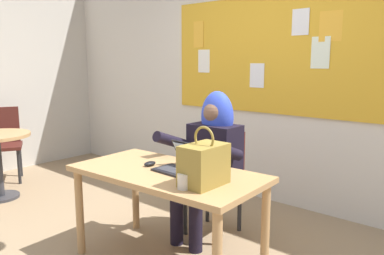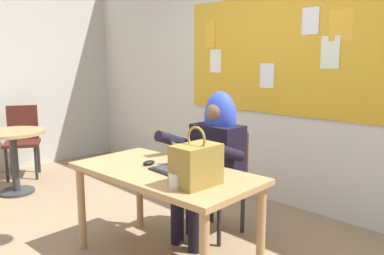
{
  "view_description": "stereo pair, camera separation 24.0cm",
  "coord_description": "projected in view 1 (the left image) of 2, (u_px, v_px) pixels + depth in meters",
  "views": [
    {
      "loc": [
        2.03,
        -1.8,
        1.48
      ],
      "look_at": [
        0.12,
        0.41,
        0.98
      ],
      "focal_mm": 36.02,
      "sensor_mm": 36.0,
      "label": 1
    },
    {
      "loc": [
        2.21,
        -1.63,
        1.48
      ],
      "look_at": [
        0.12,
        0.41,
        0.98
      ],
      "focal_mm": 36.02,
      "sensor_mm": 36.0,
      "label": 2
    }
  ],
  "objects": [
    {
      "name": "desk_main",
      "position": [
        167.0,
        183.0,
        2.76
      ],
      "size": [
        1.44,
        0.78,
        0.71
      ],
      "rotation": [
        0.0,
        0.0,
        0.05
      ],
      "color": "tan",
      "rests_on": "ground"
    },
    {
      "name": "coffee_mug",
      "position": [
        184.0,
        181.0,
        2.35
      ],
      "size": [
        0.08,
        0.08,
        0.09
      ],
      "primitive_type": "cylinder",
      "color": "silver",
      "rests_on": "desk_main"
    },
    {
      "name": "computer_mouse",
      "position": [
        150.0,
        164.0,
        2.87
      ],
      "size": [
        0.06,
        0.1,
        0.03
      ],
      "primitive_type": "ellipsoid",
      "rotation": [
        0.0,
        0.0,
        -0.01
      ],
      "color": "black",
      "rests_on": "desk_main"
    },
    {
      "name": "laptop",
      "position": [
        181.0,
        164.0,
        2.76
      ],
      "size": [
        0.32,
        0.32,
        0.2
      ],
      "rotation": [
        0.0,
        0.0,
        -0.05
      ],
      "color": "black",
      "rests_on": "desk_main"
    },
    {
      "name": "wall_back_bulletin",
      "position": [
        271.0,
        66.0,
        4.0
      ],
      "size": [
        6.58,
        1.89,
        2.86
      ],
      "color": "silver",
      "rests_on": "ground"
    },
    {
      "name": "handbag",
      "position": [
        204.0,
        164.0,
        2.41
      ],
      "size": [
        0.2,
        0.3,
        0.38
      ],
      "rotation": [
        0.0,
        0.0,
        -0.11
      ],
      "color": "olive",
      "rests_on": "desk_main"
    },
    {
      "name": "chair_at_desk",
      "position": [
        218.0,
        176.0,
        3.37
      ],
      "size": [
        0.45,
        0.45,
        0.89
      ],
      "rotation": [
        0.0,
        0.0,
        -1.49
      ],
      "color": "#4C1E19",
      "rests_on": "ground"
    },
    {
      "name": "chair_spare_by_window",
      "position": [
        3.0,
        140.0,
        4.82
      ],
      "size": [
        0.57,
        0.57,
        0.92
      ],
      "rotation": [
        0.0,
        0.0,
        5.79
      ],
      "color": "#4C1E19",
      "rests_on": "ground"
    },
    {
      "name": "person_costumed",
      "position": [
        210.0,
        153.0,
        3.23
      ],
      "size": [
        0.6,
        0.61,
        1.24
      ],
      "rotation": [
        0.0,
        0.0,
        -1.55
      ],
      "color": "black",
      "rests_on": "ground"
    }
  ]
}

